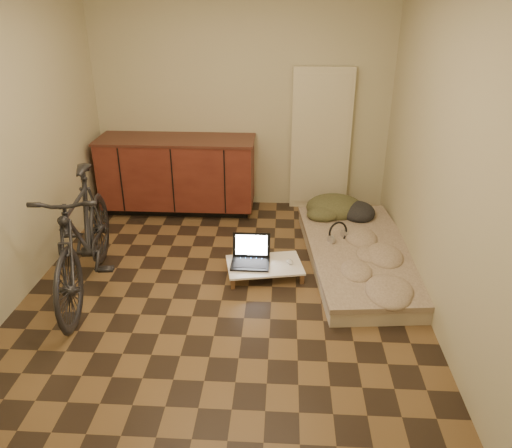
# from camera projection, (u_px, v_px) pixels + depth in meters

# --- Properties ---
(room_shell) EXTENTS (3.50, 4.00, 2.60)m
(room_shell) POSITION_uv_depth(u_px,v_px,m) (221.00, 149.00, 4.06)
(room_shell) COLOR brown
(room_shell) RESTS_ON ground
(cabinets) EXTENTS (1.84, 0.62, 0.91)m
(cabinets) POSITION_uv_depth(u_px,v_px,m) (178.00, 174.00, 5.99)
(cabinets) COLOR black
(cabinets) RESTS_ON ground
(appliance_panel) EXTENTS (0.70, 0.10, 1.70)m
(appliance_panel) POSITION_uv_depth(u_px,v_px,m) (321.00, 140.00, 5.95)
(appliance_panel) COLOR beige
(appliance_panel) RESTS_ON ground
(bicycle) EXTENTS (0.78, 1.91, 1.20)m
(bicycle) POSITION_uv_depth(u_px,v_px,m) (82.00, 231.00, 4.28)
(bicycle) COLOR black
(bicycle) RESTS_ON ground
(futon) EXTENTS (1.20, 2.17, 0.18)m
(futon) POSITION_uv_depth(u_px,v_px,m) (361.00, 255.00, 4.94)
(futon) COLOR #C1B39A
(futon) RESTS_ON ground
(clothing_pile) EXTENTS (0.74, 0.63, 0.27)m
(clothing_pile) POSITION_uv_depth(u_px,v_px,m) (341.00, 202.00, 5.61)
(clothing_pile) COLOR #414226
(clothing_pile) RESTS_ON futon
(headphones) EXTENTS (0.34, 0.34, 0.17)m
(headphones) POSITION_uv_depth(u_px,v_px,m) (338.00, 232.00, 5.02)
(headphones) COLOR black
(headphones) RESTS_ON futon
(lap_desk) EXTENTS (0.78, 0.58, 0.12)m
(lap_desk) POSITION_uv_depth(u_px,v_px,m) (265.00, 265.00, 4.73)
(lap_desk) COLOR brown
(lap_desk) RESTS_ON ground
(laptop) EXTENTS (0.36, 0.33, 0.25)m
(laptop) POSITION_uv_depth(u_px,v_px,m) (251.00, 257.00, 4.74)
(laptop) COLOR black
(laptop) RESTS_ON lap_desk
(mouse) EXTENTS (0.09, 0.11, 0.03)m
(mouse) POSITION_uv_depth(u_px,v_px,m) (290.00, 261.00, 4.74)
(mouse) COLOR silver
(mouse) RESTS_ON lap_desk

